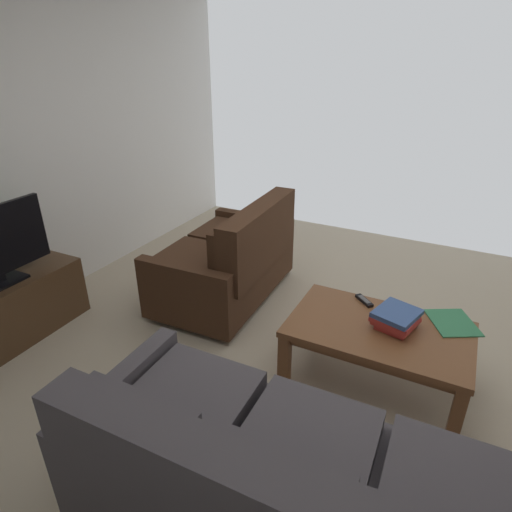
{
  "coord_description": "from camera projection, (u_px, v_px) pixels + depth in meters",
  "views": [
    {
      "loc": [
        -0.67,
        2.31,
        1.96
      ],
      "look_at": [
        0.32,
        0.38,
        0.93
      ],
      "focal_mm": 29.66,
      "sensor_mm": 36.0,
      "label": 1
    }
  ],
  "objects": [
    {
      "name": "wall_right",
      "position": [
        38.0,
        147.0,
        3.46
      ],
      "size": [
        0.12,
        5.11,
        2.55
      ],
      "primitive_type": "cube",
      "color": "white",
      "rests_on": "ground"
    },
    {
      "name": "ground_plane",
      "position": [
        321.0,
        363.0,
        2.97
      ],
      "size": [
        5.04,
        5.11,
        0.01
      ],
      "primitive_type": "cube",
      "color": "#B7A88E"
    },
    {
      "name": "loose_magazine",
      "position": [
        453.0,
        323.0,
        2.68
      ],
      "size": [
        0.37,
        0.39,
        0.01
      ],
      "primitive_type": "cube",
      "rotation": [
        0.0,
        0.0,
        3.64
      ],
      "color": "#337F51",
      "rests_on": "coffee_table"
    },
    {
      "name": "tv_remote",
      "position": [
        364.0,
        301.0,
        2.91
      ],
      "size": [
        0.15,
        0.14,
        0.02
      ],
      "color": "black",
      "rests_on": "coffee_table"
    },
    {
      "name": "coffee_table",
      "position": [
        378.0,
        336.0,
        2.67
      ],
      "size": [
        1.11,
        0.68,
        0.42
      ],
      "color": "brown",
      "rests_on": "ground"
    },
    {
      "name": "tv_stand",
      "position": [
        10.0,
        312.0,
        3.12
      ],
      "size": [
        0.39,
        1.12,
        0.48
      ],
      "color": "#4C331E",
      "rests_on": "ground"
    },
    {
      "name": "book_stack",
      "position": [
        396.0,
        319.0,
        2.62
      ],
      "size": [
        0.3,
        0.32,
        0.12
      ],
      "color": "#C63833",
      "rests_on": "coffee_table"
    },
    {
      "name": "sofa_main",
      "position": [
        291.0,
        496.0,
        1.7
      ],
      "size": [
        1.98,
        0.9,
        0.84
      ],
      "color": "black",
      "rests_on": "ground"
    },
    {
      "name": "loveseat_near",
      "position": [
        231.0,
        260.0,
        3.62
      ],
      "size": [
        0.87,
        1.35,
        0.89
      ],
      "color": "black",
      "rests_on": "ground"
    }
  ]
}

